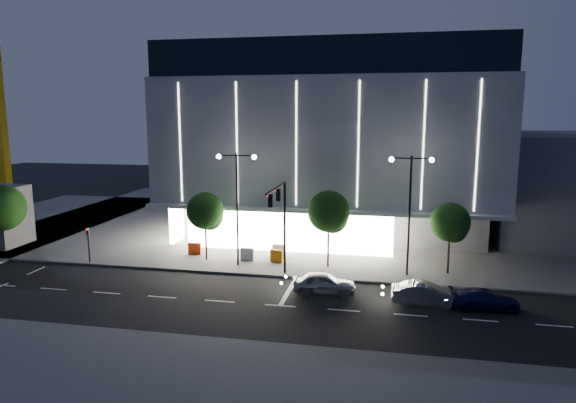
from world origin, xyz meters
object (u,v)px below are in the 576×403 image
at_px(tree_mid, 329,214).
at_px(barrier_d, 279,250).
at_px(street_lamp_west, 237,192).
at_px(car_third, 484,299).
at_px(ped_signal_far, 88,241).
at_px(tower_crane, 0,46).
at_px(tree_left, 206,213).
at_px(tree_right, 450,224).
at_px(street_lamp_east, 410,198).
at_px(car_lead, 324,283).
at_px(barrier_b, 247,254).
at_px(barrier_c, 277,256).
at_px(car_second, 426,294).
at_px(traffic_mast, 281,213).
at_px(barrier_a, 195,249).

height_order(tree_mid, barrier_d, tree_mid).
relative_size(street_lamp_west, car_third, 2.14).
xyz_separation_m(ped_signal_far, tower_crane, (-25.92, 23.50, 18.62)).
bearing_deg(barrier_d, tree_left, -158.54).
bearing_deg(barrier_d, tree_mid, -24.03).
bearing_deg(tree_right, tree_mid, 180.00).
xyz_separation_m(street_lamp_west, tower_crane, (-37.92, 22.00, 14.55)).
xyz_separation_m(street_lamp_east, ped_signal_far, (-25.00, -1.50, -4.07)).
xyz_separation_m(ped_signal_far, car_lead, (19.41, -3.26, -1.17)).
bearing_deg(ped_signal_far, street_lamp_west, 7.13).
bearing_deg(street_lamp_west, barrier_b, 77.67).
relative_size(tree_left, barrier_c, 5.20).
bearing_deg(car_second, car_lead, 83.41).
bearing_deg(street_lamp_west, barrier_c, 26.58).
distance_m(ped_signal_far, barrier_b, 12.74).
bearing_deg(tree_mid, tree_right, -0.00).
relative_size(traffic_mast, barrier_a, 6.43).
xyz_separation_m(tree_mid, barrier_d, (-4.40, 2.07, -3.68)).
relative_size(tree_left, tree_mid, 0.93).
bearing_deg(tower_crane, car_third, -26.41).
xyz_separation_m(ped_signal_far, tree_right, (28.03, 2.52, 2.00)).
xyz_separation_m(barrier_a, barrier_b, (4.83, -0.77, 0.00)).
distance_m(tree_left, tree_mid, 10.00).
bearing_deg(barrier_c, barrier_a, -167.98).
bearing_deg(barrier_a, street_lamp_west, -29.43).
height_order(tower_crane, tree_mid, tower_crane).
bearing_deg(barrier_d, car_third, -28.90).
distance_m(car_third, barrier_a, 23.34).
relative_size(street_lamp_east, barrier_d, 8.18).
height_order(street_lamp_east, car_second, street_lamp_east).
xyz_separation_m(tree_left, barrier_d, (5.60, 2.07, -3.38)).
height_order(street_lamp_east, barrier_c, street_lamp_east).
relative_size(street_lamp_east, barrier_b, 8.18).
relative_size(tree_right, barrier_a, 5.01).
bearing_deg(street_lamp_west, car_second, -21.51).
height_order(ped_signal_far, car_second, ped_signal_far).
height_order(barrier_b, barrier_c, same).
height_order(tree_right, car_third, tree_right).
bearing_deg(street_lamp_west, tree_left, 161.06).
relative_size(tree_right, car_third, 1.31).
bearing_deg(tree_right, barrier_c, 178.33).
height_order(street_lamp_west, tree_right, street_lamp_west).
bearing_deg(car_lead, barrier_a, 52.71).
bearing_deg(car_third, car_lead, 81.35).
distance_m(ped_signal_far, tower_crane, 39.63).
xyz_separation_m(street_lamp_east, tree_mid, (-5.97, 1.02, -1.62)).
height_order(ped_signal_far, car_third, ped_signal_far).
xyz_separation_m(street_lamp_west, ped_signal_far, (-12.00, -1.50, -4.07)).
xyz_separation_m(traffic_mast, street_lamp_east, (9.00, 2.66, 0.93)).
height_order(street_lamp_east, ped_signal_far, street_lamp_east).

